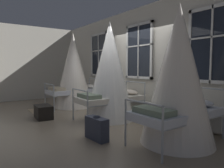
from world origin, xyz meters
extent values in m
plane|color=gray|center=(0.00, 0.00, 0.00)|extent=(20.31, 20.31, 0.00)
cube|color=beige|center=(0.00, 1.26, 1.60)|extent=(9.82, 0.10, 3.19)
cube|color=black|center=(-2.24, 1.15, 1.89)|extent=(1.12, 0.02, 1.62)
cube|color=silver|center=(-2.24, 1.15, 1.11)|extent=(1.12, 0.06, 0.07)
cube|color=silver|center=(-2.24, 1.15, 2.67)|extent=(1.12, 0.06, 0.07)
cube|color=silver|center=(-2.77, 1.15, 1.89)|extent=(0.07, 0.06, 1.62)
cube|color=silver|center=(-1.72, 1.15, 1.89)|extent=(0.07, 0.06, 1.62)
cube|color=silver|center=(-2.24, 1.15, 1.89)|extent=(0.04, 0.06, 1.62)
cube|color=silver|center=(-2.24, 1.15, 2.05)|extent=(1.12, 0.06, 0.04)
cube|color=black|center=(0.00, 1.15, 1.89)|extent=(1.12, 0.02, 1.62)
cube|color=silver|center=(0.00, 1.15, 1.11)|extent=(1.12, 0.06, 0.07)
cube|color=silver|center=(0.00, 1.15, 2.67)|extent=(1.12, 0.06, 0.07)
cube|color=silver|center=(-0.52, 1.15, 1.89)|extent=(0.07, 0.06, 1.62)
cube|color=silver|center=(0.52, 1.15, 1.89)|extent=(0.07, 0.06, 1.62)
cube|color=silver|center=(0.00, 1.15, 1.89)|extent=(0.04, 0.06, 1.62)
cube|color=silver|center=(0.00, 1.15, 2.05)|extent=(1.12, 0.06, 0.04)
cube|color=black|center=(2.24, 1.15, 1.89)|extent=(1.12, 0.02, 1.62)
cube|color=silver|center=(2.24, 1.15, 1.11)|extent=(1.12, 0.06, 0.07)
cube|color=silver|center=(2.24, 1.15, 2.67)|extent=(1.12, 0.06, 0.07)
cube|color=silver|center=(1.72, 1.15, 1.89)|extent=(0.07, 0.06, 1.62)
cube|color=silver|center=(2.24, 1.15, 1.89)|extent=(0.04, 0.06, 1.62)
cube|color=silver|center=(2.24, 1.15, 2.05)|extent=(1.12, 0.06, 0.04)
cube|color=silver|center=(0.00, 1.13, 0.25)|extent=(5.09, 0.10, 0.36)
cylinder|color=#9EA3A8|center=(-2.71, 0.98, 0.49)|extent=(0.04, 0.04, 0.98)
cylinder|color=#9EA3A8|center=(-1.85, 0.99, 0.49)|extent=(0.04, 0.04, 0.98)
cylinder|color=#9EA3A8|center=(-2.68, -0.82, 0.43)|extent=(0.04, 0.04, 0.85)
cylinder|color=#9EA3A8|center=(-1.83, -0.80, 0.43)|extent=(0.04, 0.04, 0.85)
cylinder|color=#9EA3A8|center=(-2.69, 0.08, 0.49)|extent=(0.06, 1.80, 0.03)
cylinder|color=#9EA3A8|center=(-1.84, 0.09, 0.49)|extent=(0.06, 1.80, 0.03)
cylinder|color=#9EA3A8|center=(-2.28, 0.98, 0.98)|extent=(0.85, 0.05, 0.03)
cylinder|color=#9EA3A8|center=(-2.25, -0.81, 0.85)|extent=(0.85, 0.05, 0.03)
cube|color=silver|center=(-2.27, 0.09, 0.56)|extent=(0.90, 1.83, 0.14)
ellipsoid|color=silver|center=(-2.28, 0.74, 0.70)|extent=(0.66, 0.41, 0.14)
cube|color=tan|center=(-2.26, -0.55, 0.68)|extent=(0.71, 0.37, 0.10)
cone|color=silver|center=(-2.27, 0.09, 1.32)|extent=(1.37, 1.37, 2.64)
cylinder|color=#9EA3A8|center=(-0.44, 1.03, 0.49)|extent=(0.04, 0.04, 0.98)
cylinder|color=#9EA3A8|center=(0.42, 1.01, 0.49)|extent=(0.04, 0.04, 0.98)
cylinder|color=#9EA3A8|center=(-0.49, -0.76, 0.43)|extent=(0.04, 0.04, 0.85)
cylinder|color=#9EA3A8|center=(0.37, -0.78, 0.43)|extent=(0.04, 0.04, 0.85)
cylinder|color=#9EA3A8|center=(-0.46, 0.14, 0.49)|extent=(0.08, 1.79, 0.03)
cylinder|color=#9EA3A8|center=(0.39, 0.11, 0.49)|extent=(0.08, 1.79, 0.03)
cylinder|color=#9EA3A8|center=(-0.01, 1.02, 0.98)|extent=(0.85, 0.06, 0.03)
cylinder|color=#9EA3A8|center=(-0.06, -0.77, 0.85)|extent=(0.85, 0.06, 0.03)
cube|color=silver|center=(-0.03, 0.13, 0.56)|extent=(0.92, 1.84, 0.14)
ellipsoid|color=beige|center=(-0.02, 0.78, 0.70)|extent=(0.66, 0.42, 0.14)
cube|color=slate|center=(-0.05, -0.51, 0.68)|extent=(0.71, 0.38, 0.10)
cone|color=white|center=(-0.03, 0.13, 1.33)|extent=(1.37, 1.37, 2.66)
cylinder|color=#9EA3A8|center=(1.77, 1.01, 0.49)|extent=(0.04, 0.04, 0.98)
cylinder|color=#9EA3A8|center=(2.62, 1.01, 0.49)|extent=(0.04, 0.04, 0.98)
cylinder|color=#9EA3A8|center=(1.78, -0.79, 0.43)|extent=(0.04, 0.04, 0.85)
cylinder|color=#9EA3A8|center=(2.63, -0.78, 0.43)|extent=(0.04, 0.04, 0.85)
cylinder|color=#9EA3A8|center=(1.77, 0.11, 0.49)|extent=(0.04, 1.79, 0.03)
cylinder|color=#9EA3A8|center=(2.63, 0.12, 0.49)|extent=(0.04, 1.79, 0.03)
cylinder|color=#9EA3A8|center=(2.19, 1.01, 0.98)|extent=(0.85, 0.04, 0.03)
cylinder|color=#9EA3A8|center=(2.21, -0.78, 0.85)|extent=(0.85, 0.04, 0.03)
cube|color=silver|center=(2.20, 0.11, 0.56)|extent=(0.89, 1.82, 0.14)
ellipsoid|color=silver|center=(2.20, 0.77, 0.70)|extent=(0.66, 0.40, 0.14)
cube|color=slate|center=(2.20, -0.52, 0.68)|extent=(0.70, 0.36, 0.10)
cone|color=silver|center=(2.20, 0.11, 1.30)|extent=(1.37, 1.37, 2.60)
cube|color=#8E7A5B|center=(-2.24, -1.16, 0.01)|extent=(0.82, 0.60, 0.01)
cube|color=#2D3342|center=(1.19, -1.04, 0.22)|extent=(0.57, 0.23, 0.44)
cube|color=tan|center=(1.18, -0.93, 0.22)|extent=(0.50, 0.04, 0.03)
torus|color=#2D3342|center=(1.19, -1.04, 0.46)|extent=(0.15, 0.15, 0.02)
cube|color=black|center=(-1.12, -1.36, 0.18)|extent=(0.67, 0.45, 0.37)
camera|label=1|loc=(4.64, -3.11, 1.42)|focal=33.51mm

